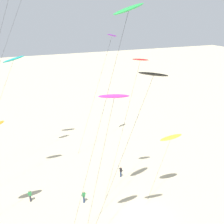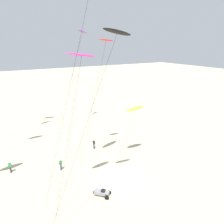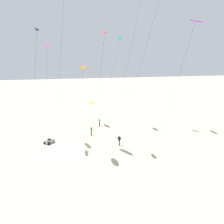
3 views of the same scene
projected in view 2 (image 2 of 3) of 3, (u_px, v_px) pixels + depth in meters
The scene contains 10 objects.
ground_plane at pixel (117, 179), 26.52m from camera, with size 260.00×260.00×0.00m, color beige.
kite_yellow at pixel (135, 109), 29.48m from camera, with size 4.84×1.31×8.26m.
kite_magenta at pixel (81, 57), 18.13m from camera, with size 5.50×1.35×16.18m.
kite_red at pixel (106, 43), 27.22m from camera, with size 6.10×1.44×17.47m.
kite_purple at pixel (82, 34), 38.27m from camera, with size 8.01×2.17×19.31m.
kite_black at pixel (116, 35), 17.65m from camera, with size 9.64×2.07×18.21m.
kite_flyer_nearest at pixel (10, 167), 27.61m from camera, with size 0.63×0.61×1.67m.
kite_flyer_middle at pixel (61, 164), 28.17m from camera, with size 0.63×0.61×1.67m.
kite_flyer_furthest at pixel (94, 144), 33.94m from camera, with size 0.52×0.55×1.67m.
beach_buggy at pixel (102, 193), 23.51m from camera, with size 1.90×1.92×0.82m.
Camera 2 is at (-11.83, -18.96, 16.77)m, focal length 32.63 mm.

